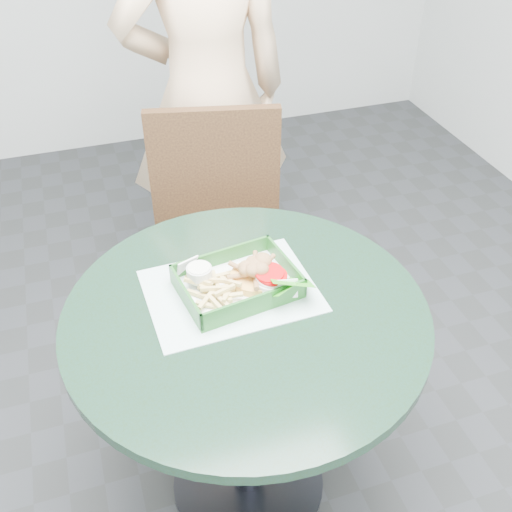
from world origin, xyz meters
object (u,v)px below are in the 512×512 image
object	(u,v)px
food_basket	(237,291)
crab_sandwich	(256,278)
cafe_table	(247,362)
dining_chair	(225,225)
diner_person	(205,55)
sauce_ramekin	(201,275)

from	to	relation	value
food_basket	crab_sandwich	distance (m)	0.06
cafe_table	food_basket	world-z (taller)	food_basket
dining_chair	crab_sandwich	distance (m)	0.68
dining_chair	crab_sandwich	xyz separation A→B (m)	(-0.08, -0.62, 0.27)
diner_person	sauce_ramekin	size ratio (longest dim) A/B	31.84
diner_person	crab_sandwich	xyz separation A→B (m)	(-0.12, -0.95, -0.23)
crab_sandwich	food_basket	bearing A→B (deg)	175.20
dining_chair	crab_sandwich	size ratio (longest dim) A/B	7.26
cafe_table	diner_person	size ratio (longest dim) A/B	0.44
food_basket	sauce_ramekin	world-z (taller)	sauce_ramekin
diner_person	food_basket	size ratio (longest dim) A/B	7.27
dining_chair	diner_person	size ratio (longest dim) A/B	0.45
dining_chair	diner_person	bearing A→B (deg)	96.58
cafe_table	food_basket	size ratio (longest dim) A/B	3.18
sauce_ramekin	food_basket	bearing A→B (deg)	-32.31
cafe_table	crab_sandwich	xyz separation A→B (m)	(0.05, 0.07, 0.22)
cafe_table	food_basket	bearing A→B (deg)	89.29
dining_chair	sauce_ramekin	distance (m)	0.66
food_basket	sauce_ramekin	distance (m)	0.10
diner_person	crab_sandwich	world-z (taller)	diner_person
cafe_table	food_basket	xyz separation A→B (m)	(0.00, 0.08, 0.19)
diner_person	sauce_ramekin	bearing A→B (deg)	73.50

